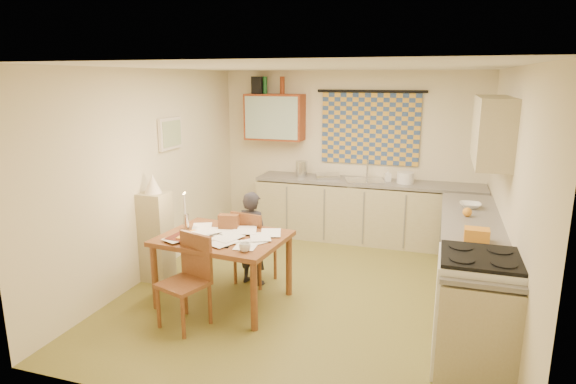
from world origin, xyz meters
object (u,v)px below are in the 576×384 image
(chair_far, at_px, (255,260))
(person, at_px, (252,238))
(dining_table, at_px, (224,269))
(counter_right, at_px, (469,270))
(shelf_stand, at_px, (156,237))
(counter_back, at_px, (367,211))
(stove, at_px, (476,313))

(chair_far, xyz_separation_m, person, (-0.01, -0.04, 0.28))
(dining_table, bearing_deg, counter_right, 18.45)
(counter_right, height_order, shelf_stand, shelf_stand)
(chair_far, bearing_deg, person, 88.04)
(dining_table, bearing_deg, counter_back, 70.45)
(stove, bearing_deg, counter_back, 114.47)
(person, xyz_separation_m, shelf_stand, (-1.14, -0.25, -0.02))
(stove, bearing_deg, person, 156.73)
(counter_right, height_order, stove, stove)
(counter_back, bearing_deg, person, -117.96)
(dining_table, bearing_deg, chair_far, 83.18)
(counter_right, height_order, chair_far, counter_right)
(stove, xyz_separation_m, person, (-2.40, 1.03, 0.06))
(counter_back, distance_m, person, 2.22)
(person, height_order, shelf_stand, person)
(shelf_stand, bearing_deg, counter_right, 4.73)
(counter_right, bearing_deg, counter_back, 125.46)
(chair_far, bearing_deg, shelf_stand, 24.92)
(counter_back, bearing_deg, shelf_stand, -134.66)
(counter_back, xyz_separation_m, person, (-1.04, -1.96, 0.11))
(person, distance_m, shelf_stand, 1.16)
(counter_back, height_order, chair_far, counter_back)
(stove, bearing_deg, dining_table, 169.00)
(chair_far, bearing_deg, dining_table, 89.11)
(counter_back, distance_m, dining_table, 2.76)
(counter_back, xyz_separation_m, chair_far, (-1.03, -1.92, -0.17))
(stove, relative_size, person, 0.89)
(counter_back, bearing_deg, stove, -65.53)
(shelf_stand, bearing_deg, dining_table, -16.26)
(counter_right, xyz_separation_m, stove, (-0.00, -1.08, 0.05))
(shelf_stand, bearing_deg, counter_back, 45.34)
(counter_back, relative_size, person, 2.94)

